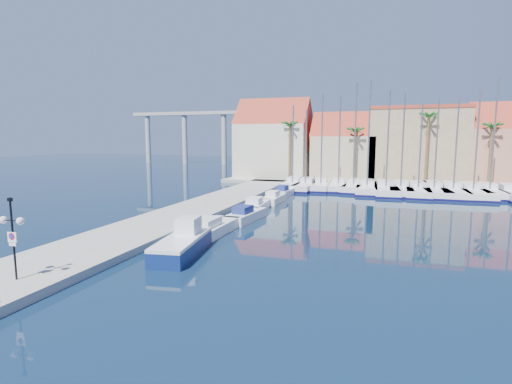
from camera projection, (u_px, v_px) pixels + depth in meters
ground at (218, 270)px, 22.25m from camera, size 260.00×260.00×0.00m
quay_west at (188, 213)px, 37.71m from camera, size 6.00×77.00×0.50m
shore_north at (395, 182)px, 64.30m from camera, size 54.00×16.00×0.50m
lamp_post at (12, 226)px, 18.95m from camera, size 1.37×0.41×4.02m
fishing_boat at (183, 243)px, 25.16m from camera, size 2.95×6.43×2.17m
motorboat_west_0 at (209, 228)px, 30.13m from camera, size 2.35×7.03×1.40m
motorboat_west_1 at (245, 215)px, 35.30m from camera, size 2.29×5.66×1.40m
motorboat_west_2 at (256, 205)px, 40.30m from camera, size 2.22×5.87×1.40m
motorboat_west_3 at (274, 198)px, 45.05m from camera, size 1.75×5.18×1.40m
motorboat_west_4 at (283, 192)px, 50.25m from camera, size 1.89×5.52×1.40m
sailboat_0 at (293, 185)px, 57.63m from camera, size 2.77×9.84×11.74m
sailboat_1 at (306, 186)px, 56.48m from camera, size 2.84×9.54×11.10m
sailboat_2 at (321, 185)px, 56.32m from camera, size 2.80×8.57×13.20m
sailboat_3 at (338, 186)px, 56.05m from camera, size 2.82×8.91×13.02m
sailboat_4 at (354, 186)px, 55.04m from camera, size 3.08×9.25×14.55m
sailboat_5 at (367, 188)px, 53.79m from camera, size 3.12×10.44×14.58m
sailboat_6 at (385, 189)px, 52.84m from camera, size 3.92×11.68×13.38m
sailboat_7 at (400, 189)px, 52.73m from camera, size 3.10×11.10×12.90m
sailboat_8 at (418, 190)px, 51.53m from camera, size 3.28×11.20×11.51m
sailboat_9 at (433, 190)px, 51.50m from camera, size 3.95×11.84×12.10m
sailboat_10 at (452, 191)px, 50.86m from camera, size 3.41×11.91×11.98m
sailboat_11 at (472, 192)px, 50.18m from camera, size 3.69×11.85×13.03m
sailboat_12 at (488, 191)px, 50.07m from camera, size 2.80×9.90×14.64m
sailboat_13 at (512, 193)px, 48.64m from camera, size 3.05×11.02×14.60m
building_0 at (274, 142)px, 68.70m from camera, size 12.30×9.00×13.50m
building_1 at (345, 150)px, 65.15m from camera, size 10.30×8.00×11.00m
building_2 at (417, 144)px, 62.56m from camera, size 14.20×10.20×11.50m
building_3 at (506, 148)px, 57.95m from camera, size 10.30×8.00×12.00m
palm_0 at (290, 126)px, 62.41m from camera, size 2.60×2.60×10.15m
palm_1 at (355, 132)px, 59.44m from camera, size 2.60×2.60×9.15m
palm_2 at (429, 118)px, 56.09m from camera, size 2.60×2.60×11.15m
palm_3 at (492, 128)px, 53.80m from camera, size 2.60×2.60×9.65m
viaduct at (207, 127)px, 110.14m from camera, size 48.00×2.20×14.45m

